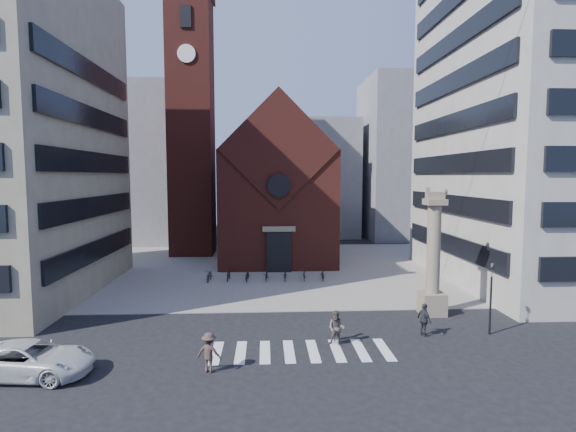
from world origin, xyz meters
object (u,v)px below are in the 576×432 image
Objects in this scene: lion_column at (433,264)px; pedestrian_2 at (424,320)px; pedestrian_0 at (337,327)px; scooter_0 at (209,275)px; traffic_light at (491,297)px; white_car at (30,360)px; pedestrian_1 at (336,328)px.

lion_column is 4.44× the size of pedestrian_2.
scooter_0 is at bearing 95.11° from pedestrian_0.
traffic_light is 0.73× the size of white_car.
scooter_0 is (-14.34, 14.49, -0.41)m from pedestrian_2.
lion_column is 19.61m from scooter_0.
white_car is at bearing -104.42° from scooter_0.
pedestrian_1 is (-9.42, -1.25, -1.30)m from traffic_light.
pedestrian_2 is at bearing -72.96° from white_car.
lion_column is 2.02× the size of traffic_light.
pedestrian_2 is at bearing -41.64° from scooter_0.
pedestrian_0 is at bearing -176.67° from traffic_light.
pedestrian_1 is at bearing -144.73° from lion_column.
pedestrian_0 is at bearing -55.07° from scooter_0.
lion_column is at bearing -28.85° from scooter_0.
white_car is at bearing -169.90° from traffic_light.
pedestrian_2 is at bearing 35.80° from pedestrian_1.
scooter_0 is at bearing 147.50° from lion_column.
pedestrian_2 is at bearing -179.05° from traffic_light.
pedestrian_1 is (-0.16, -0.72, 0.18)m from pedestrian_0.
pedestrian_1 is (15.06, 3.10, 0.17)m from white_car.
lion_column is 5.17m from pedestrian_2.
lion_column is 4.40× the size of pedestrian_1.
traffic_light is 2.67× the size of pedestrian_0.
pedestrian_2 is 0.99× the size of scooter_0.
traffic_light is 2.18× the size of pedestrian_1.
traffic_light is 23.40m from scooter_0.
pedestrian_0 is at bearing -148.03° from lion_column.
traffic_light reaches higher than scooter_0.
scooter_0 is (-18.35, 14.42, -1.72)m from traffic_light.
pedestrian_1 is at bearing -56.68° from scooter_0.
pedestrian_1 is 5.54m from pedestrian_2.
pedestrian_0 is (-9.26, -0.54, -1.48)m from traffic_light.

